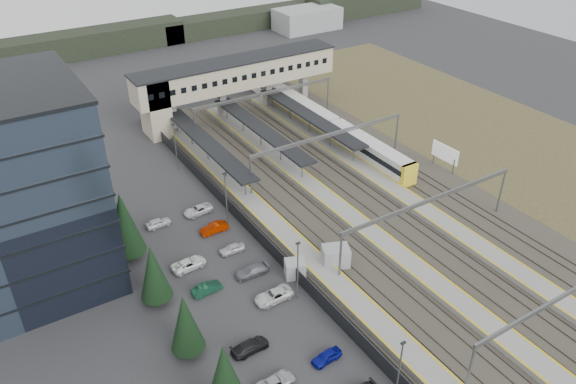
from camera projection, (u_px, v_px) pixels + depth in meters
ground at (315, 241)px, 74.78m from camera, size 220.00×220.00×0.00m
conifer_row at (166, 289)px, 59.56m from camera, size 4.42×49.82×9.50m
car_park at (253, 303)px, 63.79m from camera, size 10.63×44.64×1.29m
lampposts at (258, 229)px, 69.81m from camera, size 0.50×53.25×8.07m
fence at (254, 232)px, 74.94m from camera, size 0.08×90.00×2.00m
relay_cabin_near at (336, 257)px, 69.80m from camera, size 3.99×3.51×2.76m
relay_cabin_far at (295, 269)px, 68.25m from camera, size 2.98×2.75×2.20m
rail_corridor at (349, 202)px, 82.43m from camera, size 34.00×90.00×0.92m
canopies at (261, 129)px, 95.35m from camera, size 23.10×30.00×3.28m
footbridge at (224, 79)px, 104.38m from camera, size 40.40×6.40×11.20m
gantries at (375, 170)px, 79.18m from camera, size 28.40×62.28×7.17m
train at (304, 110)px, 106.72m from camera, size 2.85×59.55×3.59m
billboard at (445, 154)px, 89.85m from camera, size 0.37×5.30×4.37m
scrub_east at (511, 146)px, 98.58m from camera, size 34.00×120.00×0.06m
treeline_far at (195, 29)px, 150.53m from camera, size 170.00×19.00×7.00m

